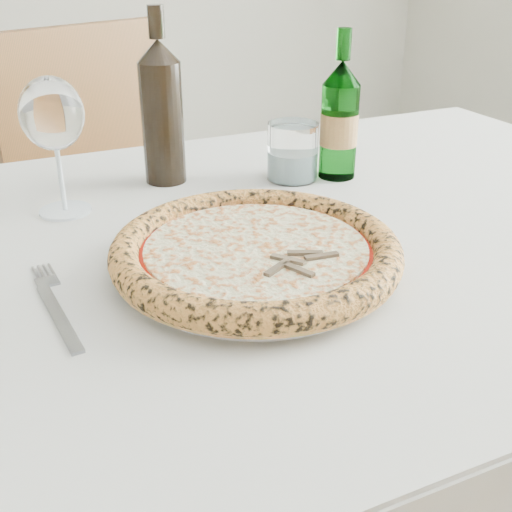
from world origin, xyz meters
The scene contains 9 objects.
dining_table centered at (0.19, 0.25, 0.67)m, with size 1.55×0.92×0.76m.
chair_far centered at (0.21, 1.04, 0.53)m, with size 0.60×0.60×0.93m.
plate centered at (0.19, 0.15, 0.76)m, with size 0.30×0.30×0.02m.
pizza centered at (0.19, 0.15, 0.78)m, with size 0.34×0.34×0.04m.
fork centered at (-0.04, 0.16, 0.76)m, with size 0.03×0.21×0.00m.
wine_glass centered at (0.01, 0.43, 0.89)m, with size 0.09×0.09×0.19m.
tumbler centered at (0.37, 0.43, 0.80)m, with size 0.08×0.08×0.09m.
beer_bottle centered at (0.45, 0.41, 0.85)m, with size 0.06×0.06×0.23m.
wine_bottle centered at (0.18, 0.50, 0.87)m, with size 0.07×0.07×0.27m.
Camera 1 is at (-0.09, -0.46, 1.11)m, focal length 45.00 mm.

